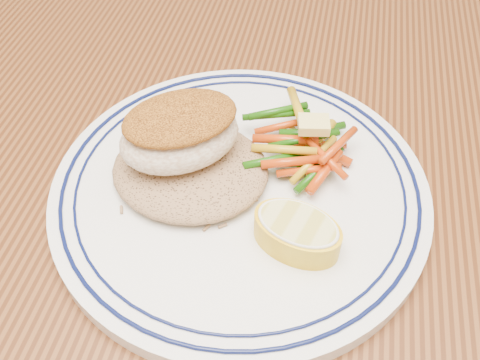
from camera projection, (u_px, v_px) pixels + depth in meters
The scene contains 7 objects.
dining_table at pixel (235, 304), 0.47m from camera, with size 1.50×0.90×0.75m.
plate at pixel (240, 189), 0.42m from camera, with size 0.30×0.30×0.02m.
rice_pilaf at pixel (190, 167), 0.42m from camera, with size 0.12×0.11×0.02m, color olive.
fish_fillet at pixel (180, 132), 0.40m from camera, with size 0.11×0.11×0.05m.
vegetable_pile at pixel (304, 144), 0.43m from camera, with size 0.10×0.11×0.03m.
butter_pat at pixel (314, 125), 0.42m from camera, with size 0.02×0.02×0.01m, color #EDDC74.
lemon_wedge at pixel (297, 232), 0.37m from camera, with size 0.07×0.07×0.03m.
Camera 1 is at (0.05, -0.23, 1.08)m, focal length 40.00 mm.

